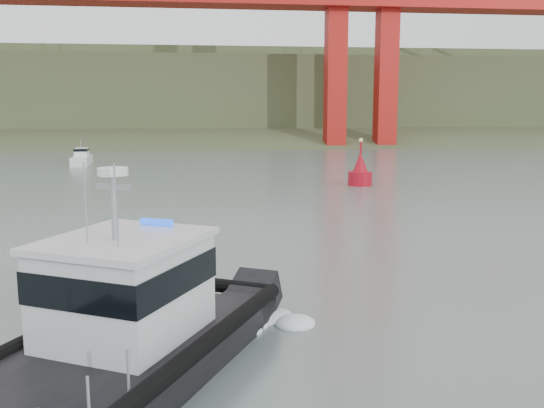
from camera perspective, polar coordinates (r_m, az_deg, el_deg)
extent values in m
plane|color=slate|center=(18.96, 4.87, -11.58)|extent=(400.00, 400.00, 0.00)
cube|color=#3A4A2A|center=(109.56, -5.46, 5.82)|extent=(500.00, 44.72, 16.25)
cube|color=#3A4A2A|center=(137.34, -5.92, 9.04)|extent=(500.00, 70.00, 18.00)
cube|color=#3A4A2A|center=(162.38, -6.21, 10.85)|extent=(500.00, 60.00, 16.00)
cube|color=black|center=(16.55, -18.51, -13.65)|extent=(6.53, 10.60, 1.23)
cube|color=black|center=(15.06, -9.97, -15.67)|extent=(6.53, 10.60, 1.23)
cube|color=black|center=(15.19, -15.68, -13.63)|extent=(8.24, 10.55, 0.26)
cube|color=silver|center=(15.53, -13.64, -7.90)|extent=(4.47, 4.72, 2.36)
cube|color=black|center=(15.41, -13.70, -6.38)|extent=(4.55, 4.80, 0.77)
cube|color=silver|center=(15.21, -13.82, -3.34)|extent=(4.75, 5.00, 0.16)
cylinder|color=gray|center=(14.80, -14.62, -0.39)|extent=(0.16, 0.16, 1.85)
cylinder|color=white|center=(14.68, -14.76, 2.97)|extent=(0.72, 0.72, 0.19)
cube|color=white|center=(71.29, -17.49, 3.88)|extent=(1.97, 5.40, 1.07)
cube|color=white|center=(71.66, -17.47, 4.63)|extent=(1.50, 2.19, 1.07)
cube|color=black|center=(71.63, -17.49, 4.91)|extent=(1.54, 2.23, 0.31)
cylinder|color=gray|center=(71.15, -17.56, 5.38)|extent=(0.07, 0.07, 1.07)
cylinder|color=#A80B1A|center=(51.49, 8.28, 2.25)|extent=(2.01, 2.01, 1.34)
cone|color=#A80B1A|center=(51.34, 8.31, 3.74)|extent=(1.56, 1.56, 2.01)
cylinder|color=#A80B1A|center=(51.23, 8.35, 5.23)|extent=(0.18, 0.18, 1.12)
sphere|color=#E5D87F|center=(51.18, 8.37, 5.98)|extent=(0.34, 0.34, 0.34)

